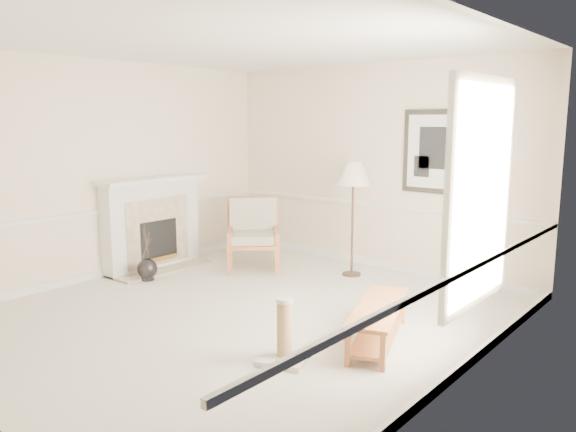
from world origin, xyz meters
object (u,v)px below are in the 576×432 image
object	(u,v)px
scratching_post	(284,341)
armchair	(253,230)
bench	(378,318)
floor_lamp	(353,176)
floor_vase	(147,269)

from	to	relation	value
scratching_post	armchair	bearing A→B (deg)	138.00
bench	scratching_post	distance (m)	0.98
armchair	scratching_post	world-z (taller)	armchair
floor_lamp	scratching_post	distance (m)	3.17
armchair	bench	xyz separation A→B (m)	(2.88, -1.33, -0.28)
floor_vase	armchair	size ratio (longest dim) A/B	0.72
floor_lamp	scratching_post	xyz separation A→B (m)	(1.09, -2.73, -1.18)
floor_vase	armchair	world-z (taller)	armchair
armchair	bench	world-z (taller)	armchair
floor_vase	scratching_post	bearing A→B (deg)	-14.36
floor_lamp	bench	distance (m)	2.64
floor_vase	floor_lamp	xyz separation A→B (m)	(1.96, 1.95, 1.22)
bench	scratching_post	bearing A→B (deg)	-115.77
scratching_post	bench	bearing A→B (deg)	64.23
floor_lamp	bench	world-z (taller)	floor_lamp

